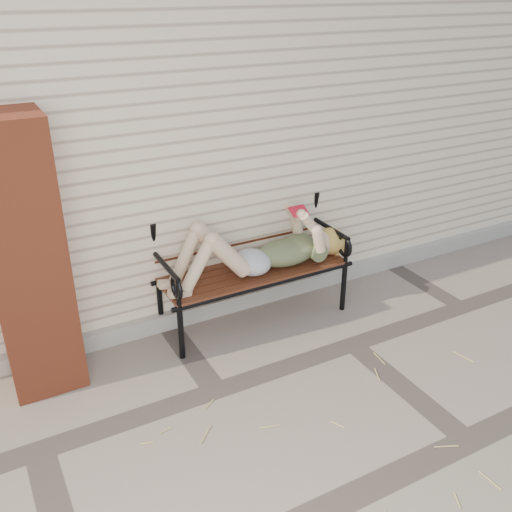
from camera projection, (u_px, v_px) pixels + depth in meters
ground at (353, 344)px, 4.73m from camera, size 80.00×80.00×0.00m
house_wall at (201, 100)px, 6.45m from camera, size 8.00×4.00×3.00m
foundation_strip at (292, 287)px, 5.47m from camera, size 8.00×0.10×0.15m
brick_pillar at (27, 260)px, 3.91m from camera, size 0.50×0.50×2.00m
garden_bench at (248, 248)px, 4.90m from camera, size 1.78×0.71×1.15m
reading_woman at (258, 250)px, 4.78m from camera, size 1.68×0.38×0.53m
straw_scatter at (327, 442)px, 3.72m from camera, size 2.75×1.34×0.01m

